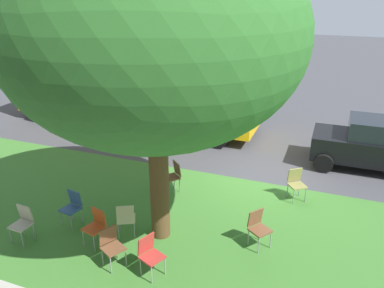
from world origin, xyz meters
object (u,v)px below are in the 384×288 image
(chair_2, at_px, (23,221))
(chair_8, at_px, (96,224))
(chair_0, at_px, (258,226))
(chair_1, at_px, (72,205))
(parked_car, at_px, (375,144))
(chair_5, at_px, (126,218))
(chair_4, at_px, (150,253))
(chair_3, at_px, (174,174))
(chair_6, at_px, (296,182))
(street_tree, at_px, (154,36))
(school_bus, at_px, (134,84))
(chair_7, at_px, (111,244))

(chair_2, distance_m, chair_8, 1.71)
(chair_0, xyz_separation_m, chair_1, (4.43, 0.76, 0.00))
(chair_8, height_order, parked_car, parked_car)
(chair_5, height_order, chair_8, same)
(chair_4, distance_m, chair_8, 1.65)
(chair_1, bearing_deg, chair_3, -124.45)
(chair_0, height_order, chair_3, same)
(chair_5, bearing_deg, chair_6, -137.40)
(chair_1, relative_size, chair_6, 1.00)
(chair_0, height_order, chair_2, same)
(chair_4, bearing_deg, street_tree, -73.92)
(chair_2, bearing_deg, chair_4, -179.54)
(chair_6, xyz_separation_m, school_bus, (7.14, -3.96, 1.24))
(chair_0, relative_size, parked_car, 0.24)
(chair_6, bearing_deg, chair_8, 42.72)
(chair_0, bearing_deg, school_bus, -44.09)
(chair_4, bearing_deg, chair_1, -20.02)
(chair_3, height_order, chair_8, same)
(street_tree, height_order, chair_4, street_tree)
(chair_0, height_order, chair_1, same)
(chair_6, bearing_deg, chair_4, 59.91)
(chair_6, height_order, chair_7, same)
(street_tree, bearing_deg, school_bus, -57.20)
(chair_0, height_order, parked_car, parked_car)
(chair_0, xyz_separation_m, chair_8, (3.43, 1.24, 0.00))
(chair_1, distance_m, chair_8, 1.11)
(chair_8, bearing_deg, parked_car, -132.80)
(chair_0, relative_size, chair_2, 1.00)
(chair_2, bearing_deg, school_bus, -79.32)
(street_tree, bearing_deg, chair_5, 27.09)
(chair_4, xyz_separation_m, parked_car, (-4.46, -6.98, 0.32))
(chair_0, distance_m, chair_3, 3.23)
(chair_1, relative_size, chair_8, 1.00)
(chair_3, xyz_separation_m, chair_6, (-3.32, -0.77, 0.00))
(chair_5, relative_size, chair_7, 1.00)
(chair_7, distance_m, school_bus, 9.08)
(street_tree, relative_size, chair_2, 7.72)
(chair_3, distance_m, school_bus, 6.20)
(street_tree, distance_m, chair_2, 5.13)
(chair_4, bearing_deg, chair_3, -74.54)
(chair_3, relative_size, chair_7, 1.00)
(chair_5, height_order, school_bus, school_bus)
(chair_1, distance_m, chair_7, 1.96)
(chair_6, height_order, chair_8, same)
(chair_0, distance_m, chair_4, 2.51)
(chair_5, distance_m, school_bus, 8.13)
(chair_1, xyz_separation_m, chair_7, (-1.71, 0.97, 0.00))
(chair_6, relative_size, school_bus, 0.08)
(chair_1, height_order, school_bus, school_bus)
(chair_2, xyz_separation_m, parked_car, (-7.68, -7.01, 0.32))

